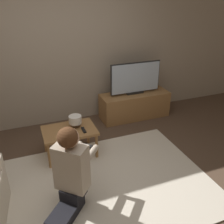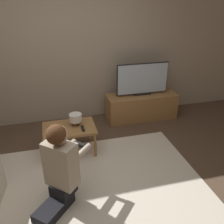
{
  "view_description": "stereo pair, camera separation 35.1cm",
  "coord_description": "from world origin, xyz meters",
  "px_view_note": "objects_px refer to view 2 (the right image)",
  "views": [
    {
      "loc": [
        -0.68,
        -2.25,
        2.18
      ],
      "look_at": [
        0.46,
        0.7,
        0.63
      ],
      "focal_mm": 40.0,
      "sensor_mm": 36.0,
      "label": 1
    },
    {
      "loc": [
        -0.34,
        -2.36,
        2.18
      ],
      "look_at": [
        0.46,
        0.7,
        0.63
      ],
      "focal_mm": 40.0,
      "sensor_mm": 36.0,
      "label": 2
    }
  ],
  "objects_px": {
    "tv": "(143,79)",
    "table_lamp": "(76,118)",
    "person_kneeling": "(60,166)",
    "coffee_table": "(69,130)"
  },
  "relations": [
    {
      "from": "table_lamp",
      "to": "person_kneeling",
      "type": "bearing_deg",
      "value": -106.2
    },
    {
      "from": "tv",
      "to": "table_lamp",
      "type": "distance_m",
      "value": 1.5
    },
    {
      "from": "tv",
      "to": "person_kneeling",
      "type": "relative_size",
      "value": 0.95
    },
    {
      "from": "table_lamp",
      "to": "coffee_table",
      "type": "bearing_deg",
      "value": -155.3
    },
    {
      "from": "coffee_table",
      "to": "table_lamp",
      "type": "distance_m",
      "value": 0.19
    },
    {
      "from": "coffee_table",
      "to": "person_kneeling",
      "type": "relative_size",
      "value": 0.75
    },
    {
      "from": "tv",
      "to": "person_kneeling",
      "type": "bearing_deg",
      "value": -132.14
    },
    {
      "from": "tv",
      "to": "table_lamp",
      "type": "relative_size",
      "value": 5.25
    },
    {
      "from": "coffee_table",
      "to": "table_lamp",
      "type": "bearing_deg",
      "value": 24.7
    },
    {
      "from": "person_kneeling",
      "to": "coffee_table",
      "type": "bearing_deg",
      "value": -58.93
    }
  ]
}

